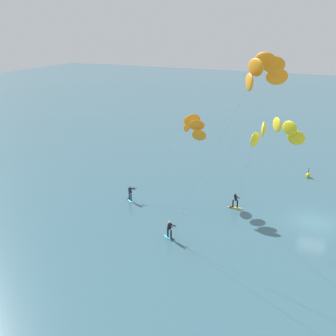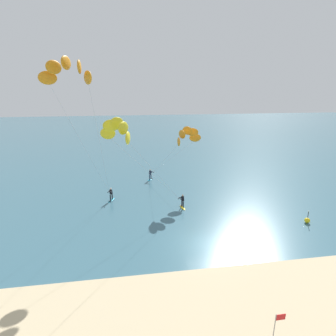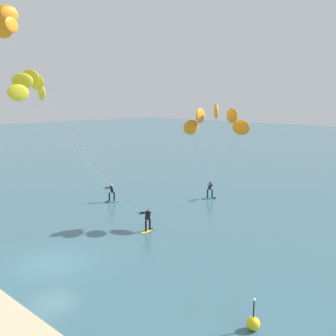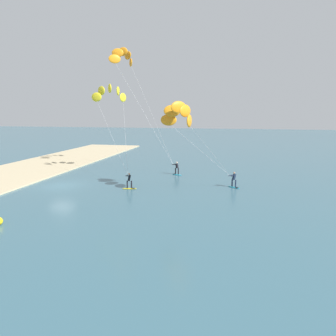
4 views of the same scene
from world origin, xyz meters
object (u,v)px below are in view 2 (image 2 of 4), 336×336
kitesurfer_nearshore (185,137)px  kitesurfer_far_out (121,135)px  marker_buoy (307,220)px  beach_flag (277,324)px  kitesurfer_mid_water (70,79)px

kitesurfer_nearshore → kitesurfer_far_out: bearing=-128.5°
kitesurfer_far_out → marker_buoy: size_ratio=8.13×
kitesurfer_nearshore → beach_flag: (-0.05, -23.76, -5.67)m
beach_flag → marker_buoy: bearing=49.2°
kitesurfer_mid_water → marker_buoy: (22.83, -1.63, -13.99)m
kitesurfer_mid_water → beach_flag: size_ratio=7.32×
kitesurfer_mid_water → marker_buoy: size_ratio=11.67×
marker_buoy → beach_flag: beach_flag is taller
beach_flag → kitesurfer_nearshore: bearing=89.9°
marker_buoy → kitesurfer_nearshore: bearing=134.1°
kitesurfer_mid_water → marker_buoy: bearing=-4.1°
kitesurfer_far_out → marker_buoy: (18.82, -1.09, -9.35)m
marker_buoy → kitesurfer_mid_water: bearing=175.9°
kitesurfer_nearshore → kitesurfer_far_out: kitesurfer_far_out is taller
kitesurfer_far_out → beach_flag: size_ratio=5.10×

